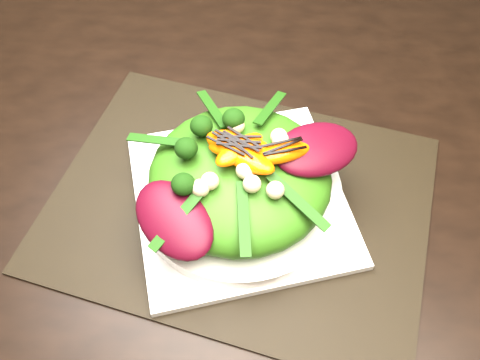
# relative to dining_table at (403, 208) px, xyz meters

# --- Properties ---
(dining_table) EXTENTS (1.60, 0.90, 0.75)m
(dining_table) POSITION_rel_dining_table_xyz_m (0.00, 0.00, 0.00)
(dining_table) COLOR black
(dining_table) RESTS_ON floor
(placemat) EXTENTS (0.50, 0.42, 0.00)m
(placemat) POSITION_rel_dining_table_xyz_m (-0.20, -0.02, 0.02)
(placemat) COLOR black
(placemat) RESTS_ON dining_table
(plate_base) EXTENTS (0.30, 0.30, 0.01)m
(plate_base) POSITION_rel_dining_table_xyz_m (-0.20, -0.02, 0.03)
(plate_base) COLOR white
(plate_base) RESTS_ON placemat
(salad_bowl) EXTENTS (0.25, 0.25, 0.02)m
(salad_bowl) POSITION_rel_dining_table_xyz_m (-0.20, -0.02, 0.04)
(salad_bowl) COLOR white
(salad_bowl) RESTS_ON plate_base
(lettuce_mound) EXTENTS (0.20, 0.20, 0.07)m
(lettuce_mound) POSITION_rel_dining_table_xyz_m (-0.20, -0.02, 0.07)
(lettuce_mound) COLOR #366D14
(lettuce_mound) RESTS_ON salad_bowl
(radicchio_leaf) EXTENTS (0.12, 0.10, 0.02)m
(radicchio_leaf) POSITION_rel_dining_table_xyz_m (-0.12, 0.00, 0.10)
(radicchio_leaf) COLOR #3F0613
(radicchio_leaf) RESTS_ON lettuce_mound
(orange_segment) EXTENTS (0.07, 0.04, 0.02)m
(orange_segment) POSITION_rel_dining_table_xyz_m (-0.20, 0.00, 0.11)
(orange_segment) COLOR #FF5604
(orange_segment) RESTS_ON lettuce_mound
(broccoli_floret) EXTENTS (0.04, 0.04, 0.03)m
(broccoli_floret) POSITION_rel_dining_table_xyz_m (-0.27, 0.02, 0.11)
(broccoli_floret) COLOR black
(broccoli_floret) RESTS_ON lettuce_mound
(macadamia_nut) EXTENTS (0.02, 0.02, 0.02)m
(macadamia_nut) POSITION_rel_dining_table_xyz_m (-0.16, -0.05, 0.11)
(macadamia_nut) COLOR beige
(macadamia_nut) RESTS_ON lettuce_mound
(balsamic_drizzle) EXTENTS (0.04, 0.01, 0.00)m
(balsamic_drizzle) POSITION_rel_dining_table_xyz_m (-0.20, 0.00, 0.12)
(balsamic_drizzle) COLOR black
(balsamic_drizzle) RESTS_ON orange_segment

